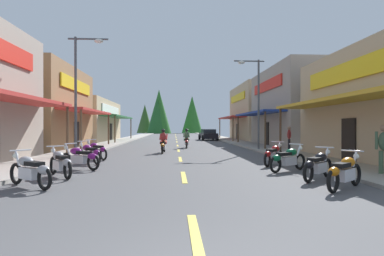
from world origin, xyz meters
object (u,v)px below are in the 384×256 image
at_px(motorcycle_parked_right_1, 318,165).
at_px(motorcycle_parked_right_0, 345,171).
at_px(motorcycle_parked_left_1, 60,163).
at_px(pedestrian_browsing, 384,146).
at_px(parked_car_curbside, 208,135).
at_px(motorcycle_parked_right_2, 288,159).
at_px(motorcycle_parked_left_4, 96,150).
at_px(streetlamp_left, 82,80).
at_px(rider_cruising_trailing, 187,140).
at_px(motorcycle_parked_left_2, 80,157).
at_px(motorcycle_parked_left_3, 89,153).
at_px(motorcycle_parked_right_3, 274,154).
at_px(rider_cruising_lead, 163,143).
at_px(streetlamp_right, 254,92).
at_px(motorcycle_parked_left_0, 30,170).
at_px(pedestrian_by_shop, 289,137).

bearing_deg(motorcycle_parked_right_1, motorcycle_parked_right_0, -130.79).
bearing_deg(motorcycle_parked_left_1, pedestrian_browsing, -130.58).
distance_m(pedestrian_browsing, parked_car_curbside, 29.61).
relative_size(motorcycle_parked_left_1, pedestrian_browsing, 1.00).
height_order(motorcycle_parked_right_2, motorcycle_parked_left_4, same).
bearing_deg(motorcycle_parked_left_1, streetlamp_left, -26.49).
bearing_deg(streetlamp_left, rider_cruising_trailing, 51.16).
bearing_deg(motorcycle_parked_right_1, pedestrian_browsing, -32.25).
height_order(motorcycle_parked_left_2, motorcycle_parked_left_4, same).
xyz_separation_m(motorcycle_parked_right_0, motorcycle_parked_left_4, (-8.65, 8.16, 0.00)).
bearing_deg(motorcycle_parked_left_3, motorcycle_parked_right_3, -141.07).
bearing_deg(rider_cruising_lead, motorcycle_parked_right_2, -146.55).
distance_m(streetlamp_right, motorcycle_parked_right_3, 9.16).
height_order(motorcycle_parked_left_0, rider_cruising_lead, rider_cruising_lead).
relative_size(motorcycle_parked_left_0, pedestrian_by_shop, 1.02).
height_order(motorcycle_parked_left_2, parked_car_curbside, parked_car_curbside).
relative_size(motorcycle_parked_right_0, motorcycle_parked_right_2, 0.94).
relative_size(motorcycle_parked_left_3, pedestrian_browsing, 0.92).
bearing_deg(motorcycle_parked_left_2, motorcycle_parked_left_0, 116.90).
xyz_separation_m(streetlamp_left, motorcycle_parked_right_0, (9.65, -9.06, -3.78)).
xyz_separation_m(streetlamp_left, pedestrian_browsing, (12.11, -7.16, -3.23)).
bearing_deg(motorcycle_parked_right_0, pedestrian_by_shop, 36.92).
distance_m(motorcycle_parked_left_2, motorcycle_parked_left_3, 2.03).
bearing_deg(parked_car_curbside, motorcycle_parked_left_3, 157.88).
distance_m(motorcycle_parked_left_2, rider_cruising_lead, 8.08).
bearing_deg(rider_cruising_lead, pedestrian_browsing, -139.23).
relative_size(motorcycle_parked_left_2, pedestrian_by_shop, 1.09).
height_order(motorcycle_parked_right_1, pedestrian_by_shop, pedestrian_by_shop).
distance_m(motorcycle_parked_right_2, motorcycle_parked_left_1, 8.20).
distance_m(motorcycle_parked_left_2, motorcycle_parked_left_4, 3.74).
bearing_deg(motorcycle_parked_right_2, rider_cruising_lead, 87.31).
distance_m(motorcycle_parked_left_4, pedestrian_by_shop, 12.43).
bearing_deg(motorcycle_parked_right_2, pedestrian_by_shop, 35.61).
xyz_separation_m(motorcycle_parked_right_0, motorcycle_parked_left_1, (-8.46, 2.59, 0.00)).
relative_size(motorcycle_parked_right_3, motorcycle_parked_left_2, 0.92).
relative_size(motorcycle_parked_right_3, pedestrian_browsing, 0.97).
height_order(motorcycle_parked_right_0, motorcycle_parked_left_4, same).
bearing_deg(pedestrian_by_shop, pedestrian_browsing, -64.28).
bearing_deg(motorcycle_parked_right_2, pedestrian_browsing, -61.63).
height_order(motorcycle_parked_right_3, rider_cruising_lead, rider_cruising_lead).
bearing_deg(motorcycle_parked_right_1, motorcycle_parked_left_1, 130.03).
xyz_separation_m(motorcycle_parked_right_3, pedestrian_by_shop, (3.35, 6.91, 0.52)).
xyz_separation_m(motorcycle_parked_right_0, rider_cruising_trailing, (-3.60, 16.57, 0.17)).
bearing_deg(rider_cruising_lead, motorcycle_parked_left_4, 141.20).
xyz_separation_m(motorcycle_parked_right_2, parked_car_curbside, (0.10, 28.00, 0.20)).
bearing_deg(streetlamp_right, pedestrian_browsing, -83.25).
relative_size(rider_cruising_lead, pedestrian_by_shop, 1.24).
bearing_deg(motorcycle_parked_left_3, streetlamp_left, -19.68).
height_order(motorcycle_parked_left_1, pedestrian_by_shop, pedestrian_by_shop).
bearing_deg(pedestrian_by_shop, streetlamp_left, -137.01).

